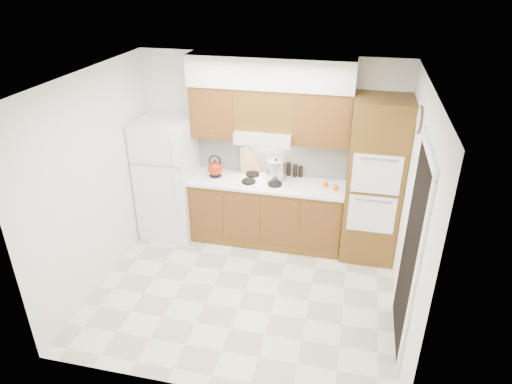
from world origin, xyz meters
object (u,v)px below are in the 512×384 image
at_px(fridge, 168,179).
at_px(kettle, 215,169).
at_px(stock_pot, 276,170).
at_px(oven_cabinet, 374,181).

relative_size(fridge, kettle, 8.21).
height_order(kettle, stock_pot, stock_pot).
relative_size(oven_cabinet, stock_pot, 8.60).
xyz_separation_m(fridge, oven_cabinet, (2.85, 0.03, 0.24)).
distance_m(kettle, stock_pot, 0.85).
bearing_deg(oven_cabinet, stock_pot, 175.78).
height_order(fridge, oven_cabinet, oven_cabinet).
relative_size(fridge, oven_cabinet, 0.78).
height_order(oven_cabinet, stock_pot, oven_cabinet).
distance_m(fridge, oven_cabinet, 2.86).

